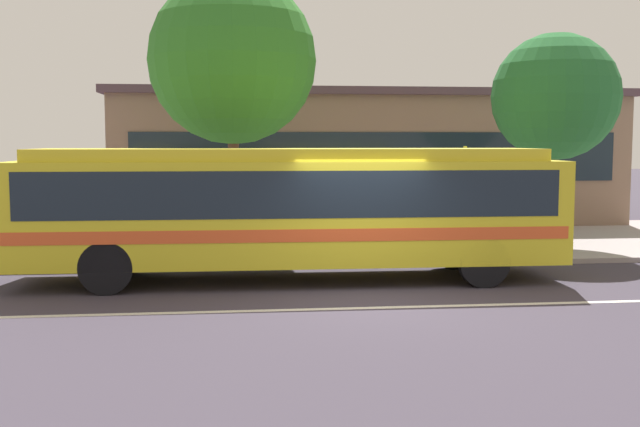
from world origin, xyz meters
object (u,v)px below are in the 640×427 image
at_px(bus_stop_sign, 464,187).
at_px(street_tree_near_stop, 232,60).
at_px(pedestrian_standing_by_tree, 92,217).
at_px(pedestrian_waiting_near_sign, 353,212).
at_px(pedestrian_walking_along_curb, 192,217).
at_px(street_tree_mid_block, 555,98).
at_px(transit_bus, 291,204).

xyz_separation_m(bus_stop_sign, street_tree_near_stop, (-5.31, 2.14, 3.05)).
bearing_deg(bus_stop_sign, pedestrian_standing_by_tree, 171.56).
relative_size(pedestrian_waiting_near_sign, pedestrian_standing_by_tree, 1.06).
relative_size(pedestrian_standing_by_tree, bus_stop_sign, 0.61).
distance_m(pedestrian_walking_along_curb, bus_stop_sign, 6.33).
bearing_deg(street_tree_mid_block, pedestrian_standing_by_tree, -177.05).
height_order(bus_stop_sign, street_tree_near_stop, street_tree_near_stop).
xyz_separation_m(bus_stop_sign, street_tree_mid_block, (2.96, 1.88, 2.18)).
bearing_deg(pedestrian_standing_by_tree, street_tree_near_stop, 14.35).
height_order(transit_bus, street_tree_near_stop, street_tree_near_stop).
relative_size(pedestrian_standing_by_tree, street_tree_near_stop, 0.23).
bearing_deg(transit_bus, street_tree_near_stop, 106.16).
height_order(street_tree_near_stop, street_tree_mid_block, street_tree_near_stop).
distance_m(pedestrian_walking_along_curb, street_tree_near_stop, 4.18).
height_order(pedestrian_walking_along_curb, pedestrian_standing_by_tree, pedestrian_walking_along_curb).
bearing_deg(street_tree_mid_block, pedestrian_walking_along_curb, -171.70).
bearing_deg(street_tree_mid_block, pedestrian_waiting_near_sign, -174.85).
xyz_separation_m(pedestrian_standing_by_tree, street_tree_near_stop, (3.35, 0.86, 3.79)).
distance_m(transit_bus, bus_stop_sign, 4.54).
bearing_deg(pedestrian_walking_along_curb, street_tree_near_stop, 59.11).
xyz_separation_m(pedestrian_waiting_near_sign, street_tree_mid_block, (5.35, 0.48, 2.86)).
relative_size(pedestrian_walking_along_curb, street_tree_near_stop, 0.25).
height_order(transit_bus, pedestrian_standing_by_tree, transit_bus).
xyz_separation_m(pedestrian_waiting_near_sign, pedestrian_walking_along_curb, (-3.89, -0.86, 0.01)).
bearing_deg(bus_stop_sign, street_tree_near_stop, 158.04).
relative_size(pedestrian_walking_along_curb, pedestrian_standing_by_tree, 1.06).
relative_size(pedestrian_waiting_near_sign, street_tree_near_stop, 0.25).
height_order(transit_bus, bus_stop_sign, bus_stop_sign).
bearing_deg(pedestrian_waiting_near_sign, transit_bus, -119.29).
distance_m(transit_bus, street_tree_near_stop, 5.23).
distance_m(pedestrian_waiting_near_sign, pedestrian_standing_by_tree, 6.28).
relative_size(bus_stop_sign, street_tree_near_stop, 0.38).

